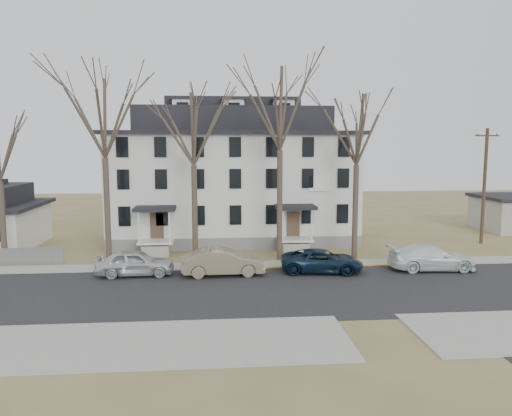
{
  "coord_description": "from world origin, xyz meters",
  "views": [
    {
      "loc": [
        -3.67,
        -25.05,
        8.24
      ],
      "look_at": [
        -0.75,
        9.0,
        3.83
      ],
      "focal_mm": 35.0,
      "sensor_mm": 36.0,
      "label": 1
    }
  ],
  "objects": [
    {
      "name": "tree_mid_left",
      "position": [
        -5.0,
        9.8,
        9.6
      ],
      "size": [
        7.8,
        7.8,
        12.74
      ],
      "color": "#473B31",
      "rests_on": "ground"
    },
    {
      "name": "main_road",
      "position": [
        0.0,
        2.0,
        0.0
      ],
      "size": [
        120.0,
        10.0,
        0.04
      ],
      "primitive_type": "cube",
      "color": "#27272A",
      "rests_on": "ground"
    },
    {
      "name": "car_tan",
      "position": [
        -3.12,
        5.62,
        0.86
      ],
      "size": [
        5.28,
        2.04,
        1.71
      ],
      "primitive_type": "imported",
      "rotation": [
        0.0,
        0.0,
        1.61
      ],
      "color": "#81765B",
      "rests_on": "ground"
    },
    {
      "name": "car_silver",
      "position": [
        -8.62,
        5.99,
        0.82
      ],
      "size": [
        4.9,
        2.11,
        1.65
      ],
      "primitive_type": "imported",
      "rotation": [
        0.0,
        0.0,
        1.6
      ],
      "color": "silver",
      "rests_on": "ground"
    },
    {
      "name": "car_white",
      "position": [
        10.5,
        5.78,
        0.81
      ],
      "size": [
        5.65,
        2.47,
        1.62
      ],
      "primitive_type": "imported",
      "rotation": [
        0.0,
        0.0,
        1.53
      ],
      "color": "white",
      "rests_on": "ground"
    },
    {
      "name": "tree_far_left",
      "position": [
        -11.0,
        9.8,
        10.34
      ],
      "size": [
        8.4,
        8.4,
        13.72
      ],
      "color": "#473B31",
      "rests_on": "ground"
    },
    {
      "name": "boarding_house",
      "position": [
        -2.0,
        17.95,
        5.38
      ],
      "size": [
        20.8,
        12.36,
        12.05
      ],
      "color": "slate",
      "rests_on": "ground"
    },
    {
      "name": "tree_mid_right",
      "position": [
        6.5,
        9.8,
        9.6
      ],
      "size": [
        7.8,
        7.8,
        12.74
      ],
      "color": "#473B31",
      "rests_on": "ground"
    },
    {
      "name": "car_navy",
      "position": [
        3.23,
        5.84,
        0.73
      ],
      "size": [
        5.51,
        3.08,
        1.46
      ],
      "primitive_type": "imported",
      "rotation": [
        0.0,
        0.0,
        1.44
      ],
      "color": "#0F2134",
      "rests_on": "ground"
    },
    {
      "name": "tree_center",
      "position": [
        1.0,
        9.8,
        11.08
      ],
      "size": [
        9.0,
        9.0,
        14.7
      ],
      "color": "#473B31",
      "rests_on": "ground"
    },
    {
      "name": "near_sidewalk_left",
      "position": [
        -8.0,
        -5.0,
        0.0
      ],
      "size": [
        20.0,
        5.0,
        0.08
      ],
      "primitive_type": "cube",
      "color": "#A09F97",
      "rests_on": "ground"
    },
    {
      "name": "utility_pole_far",
      "position": [
        18.5,
        14.0,
        4.9
      ],
      "size": [
        2.0,
        0.28,
        9.5
      ],
      "color": "#3D3023",
      "rests_on": "ground"
    },
    {
      "name": "far_sidewalk",
      "position": [
        0.0,
        8.0,
        0.0
      ],
      "size": [
        120.0,
        2.0,
        0.08
      ],
      "primitive_type": "cube",
      "color": "#A09F97",
      "rests_on": "ground"
    },
    {
      "name": "yellow_curb",
      "position": [
        5.0,
        7.1,
        0.0
      ],
      "size": [
        14.0,
        0.25,
        0.06
      ],
      "primitive_type": "cube",
      "color": "gold",
      "rests_on": "ground"
    },
    {
      "name": "ground",
      "position": [
        0.0,
        0.0,
        0.0
      ],
      "size": [
        120.0,
        120.0,
        0.0
      ],
      "primitive_type": "plane",
      "color": "olive",
      "rests_on": "ground"
    },
    {
      "name": "bicycle_left",
      "position": [
        -8.33,
        11.58,
        0.44
      ],
      "size": [
        1.76,
        0.89,
        0.88
      ],
      "primitive_type": "imported",
      "rotation": [
        0.0,
        0.0,
        1.38
      ],
      "color": "black",
      "rests_on": "ground"
    }
  ]
}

